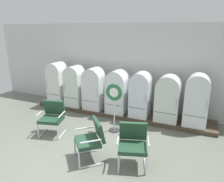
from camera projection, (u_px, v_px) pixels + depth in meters
The scene contains 14 objects.
ground at pixel (71, 161), 4.93m from camera, with size 12.00×10.00×0.05m, color slate.
back_wall at pixel (126, 68), 7.68m from camera, with size 11.76×0.12×3.14m.
display_plinth at pixel (119, 112), 7.55m from camera, with size 6.40×0.95×0.13m, color #473A2B.
refrigerator_0 at pixel (58, 81), 8.19m from camera, with size 0.62×0.71×1.59m.
refrigerator_1 at pixel (75, 85), 7.87m from camera, with size 0.63×0.65×1.52m.
refrigerator_2 at pixel (94, 88), 7.55m from camera, with size 0.70×0.62×1.51m.
refrigerator_3 at pixel (118, 90), 7.24m from camera, with size 0.68×0.72×1.49m.
refrigerator_4 at pixel (140, 93), 6.89m from camera, with size 0.63×0.65×1.49m.
refrigerator_5 at pixel (168, 97), 6.57m from camera, with size 0.72×0.67×1.47m.
refrigerator_6 at pixel (197, 99), 6.21m from camera, with size 0.67×0.63×1.58m.
armchair_left at pixel (52, 116), 6.05m from camera, with size 0.78×0.77×0.97m.
armchair_right at pixel (133, 142), 4.64m from camera, with size 0.80×0.79×0.97m.
armchair_center at pixel (92, 138), 4.83m from camera, with size 0.88×0.88×0.97m.
sign_stand at pixel (114, 108), 6.13m from camera, with size 0.49×0.32×1.46m.
Camera 1 is at (2.60, -3.50, 2.96)m, focal length 33.80 mm.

